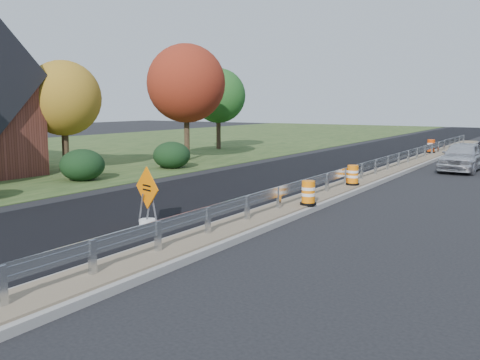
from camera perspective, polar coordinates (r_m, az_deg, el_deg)
The scene contains 15 objects.
ground at distance 19.34m, azimuth 6.93°, elevation -2.69°, with size 140.00×140.00×0.00m, color black.
grass_verge_near at distance 42.18m, azimuth -17.60°, elevation 2.89°, with size 30.00×120.00×0.03m, color #29421C.
milled_overlay at distance 30.14m, azimuth 7.42°, elevation 1.21°, with size 7.20×120.00×0.01m, color black.
median at distance 26.70m, azimuth 14.23°, elevation 0.36°, with size 1.60×55.00×0.23m.
guardrail at distance 27.58m, azimuth 14.92°, elevation 1.87°, with size 0.10×46.15×0.72m.
hedge_mid at distance 26.19m, azimuth -16.48°, elevation 1.56°, with size 2.09×2.09×1.52m, color black.
hedge_north at distance 30.15m, azimuth -7.29°, elevation 2.66°, with size 2.09×2.09×1.52m, color black.
tree_near_yellow at distance 29.99m, azimuth -18.34°, elevation 8.27°, with size 3.96×3.96×5.88m.
tree_near_red at distance 34.41m, azimuth -5.77°, elevation 10.20°, with size 4.95×4.95×7.35m.
tree_near_back at distance 42.64m, azimuth -2.33°, elevation 8.96°, with size 4.29×4.29×6.37m.
caution_sign at distance 16.36m, azimuth -9.82°, elevation -3.15°, with size 1.22×0.53×1.76m.
barrel_median_near at distance 18.19m, azimuth 7.30°, elevation -1.41°, with size 0.55×0.55×0.81m.
barrel_median_mid at distance 22.93m, azimuth 11.94°, elevation 0.48°, with size 0.56×0.56×0.83m.
barrel_median_far at distance 39.37m, azimuth 19.69°, elevation 3.40°, with size 0.62×0.62×0.92m.
car_silver at distance 31.19m, azimuth 22.66°, elevation 2.34°, with size 1.88×4.67×1.59m, color silver.
Camera 1 is at (8.01, -17.23, 3.63)m, focal length 40.00 mm.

